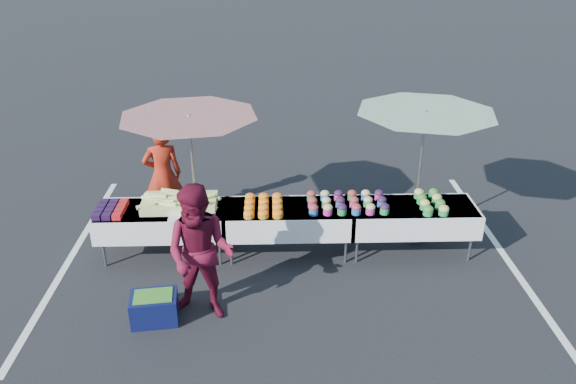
{
  "coord_description": "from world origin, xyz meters",
  "views": [
    {
      "loc": [
        -0.21,
        -7.15,
        4.46
      ],
      "look_at": [
        0.0,
        0.0,
        1.0
      ],
      "focal_mm": 35.0,
      "sensor_mm": 36.0,
      "label": 1
    }
  ],
  "objects_px": {
    "umbrella_left": "(190,127)",
    "umbrella_right": "(425,123)",
    "table_right": "(411,216)",
    "customer": "(200,254)",
    "table_left": "(163,220)",
    "storage_bin": "(154,307)",
    "vendor": "(163,175)",
    "table_center": "(288,218)"
  },
  "relations": [
    {
      "from": "umbrella_left",
      "to": "umbrella_right",
      "type": "distance_m",
      "value": 3.34
    },
    {
      "from": "table_right",
      "to": "umbrella_right",
      "type": "bearing_deg",
      "value": 68.21
    },
    {
      "from": "customer",
      "to": "umbrella_right",
      "type": "xyz_separation_m",
      "value": [
        3.05,
        1.83,
        0.98
      ]
    },
    {
      "from": "table_left",
      "to": "table_right",
      "type": "height_order",
      "value": "same"
    },
    {
      "from": "customer",
      "to": "storage_bin",
      "type": "bearing_deg",
      "value": -158.92
    },
    {
      "from": "storage_bin",
      "to": "table_right",
      "type": "bearing_deg",
      "value": 17.0
    },
    {
      "from": "vendor",
      "to": "customer",
      "type": "bearing_deg",
      "value": 94.85
    },
    {
      "from": "table_left",
      "to": "customer",
      "type": "relative_size",
      "value": 1.05
    },
    {
      "from": "table_left",
      "to": "vendor",
      "type": "xyz_separation_m",
      "value": [
        -0.16,
        1.05,
        0.24
      ]
    },
    {
      "from": "table_center",
      "to": "umbrella_right",
      "type": "relative_size",
      "value": 0.81
    },
    {
      "from": "customer",
      "to": "table_center",
      "type": "bearing_deg",
      "value": 64.28
    },
    {
      "from": "table_right",
      "to": "customer",
      "type": "distance_m",
      "value": 3.23
    },
    {
      "from": "table_left",
      "to": "vendor",
      "type": "height_order",
      "value": "vendor"
    },
    {
      "from": "table_left",
      "to": "table_right",
      "type": "relative_size",
      "value": 1.0
    },
    {
      "from": "vendor",
      "to": "customer",
      "type": "height_order",
      "value": "customer"
    },
    {
      "from": "umbrella_left",
      "to": "table_left",
      "type": "bearing_deg",
      "value": -136.61
    },
    {
      "from": "table_left",
      "to": "table_center",
      "type": "xyz_separation_m",
      "value": [
        1.8,
        0.0,
        0.0
      ]
    },
    {
      "from": "table_center",
      "to": "storage_bin",
      "type": "distance_m",
      "value": 2.31
    },
    {
      "from": "umbrella_right",
      "to": "umbrella_left",
      "type": "bearing_deg",
      "value": -179.92
    },
    {
      "from": "vendor",
      "to": "umbrella_right",
      "type": "relative_size",
      "value": 0.72
    },
    {
      "from": "vendor",
      "to": "customer",
      "type": "xyz_separation_m",
      "value": [
        0.87,
        -2.48,
        0.06
      ]
    },
    {
      "from": "customer",
      "to": "umbrella_left",
      "type": "distance_m",
      "value": 2.08
    },
    {
      "from": "table_right",
      "to": "vendor",
      "type": "relative_size",
      "value": 1.13
    },
    {
      "from": "table_right",
      "to": "customer",
      "type": "xyz_separation_m",
      "value": [
        -2.89,
        -1.43,
        0.3
      ]
    },
    {
      "from": "table_center",
      "to": "umbrella_right",
      "type": "height_order",
      "value": "umbrella_right"
    },
    {
      "from": "table_center",
      "to": "umbrella_left",
      "type": "bearing_deg",
      "value": 163.8
    },
    {
      "from": "table_center",
      "to": "umbrella_left",
      "type": "distance_m",
      "value": 1.91
    },
    {
      "from": "table_right",
      "to": "customer",
      "type": "relative_size",
      "value": 1.05
    },
    {
      "from": "table_left",
      "to": "customer",
      "type": "distance_m",
      "value": 1.62
    },
    {
      "from": "table_right",
      "to": "storage_bin",
      "type": "height_order",
      "value": "table_right"
    },
    {
      "from": "table_right",
      "to": "umbrella_right",
      "type": "xyz_separation_m",
      "value": [
        0.16,
        0.4,
        1.28
      ]
    },
    {
      "from": "table_left",
      "to": "umbrella_right",
      "type": "relative_size",
      "value": 0.81
    },
    {
      "from": "table_left",
      "to": "table_center",
      "type": "height_order",
      "value": "same"
    },
    {
      "from": "table_left",
      "to": "vendor",
      "type": "relative_size",
      "value": 1.13
    },
    {
      "from": "vendor",
      "to": "storage_bin",
      "type": "height_order",
      "value": "vendor"
    },
    {
      "from": "storage_bin",
      "to": "table_center",
      "type": "bearing_deg",
      "value": 35.52
    },
    {
      "from": "umbrella_right",
      "to": "customer",
      "type": "bearing_deg",
      "value": -149.01
    },
    {
      "from": "table_center",
      "to": "vendor",
      "type": "height_order",
      "value": "vendor"
    },
    {
      "from": "vendor",
      "to": "umbrella_left",
      "type": "bearing_deg",
      "value": 117.36
    },
    {
      "from": "table_right",
      "to": "umbrella_left",
      "type": "xyz_separation_m",
      "value": [
        -3.18,
        0.4,
        1.26
      ]
    },
    {
      "from": "umbrella_left",
      "to": "storage_bin",
      "type": "height_order",
      "value": "umbrella_left"
    },
    {
      "from": "table_center",
      "to": "customer",
      "type": "distance_m",
      "value": 1.82
    }
  ]
}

